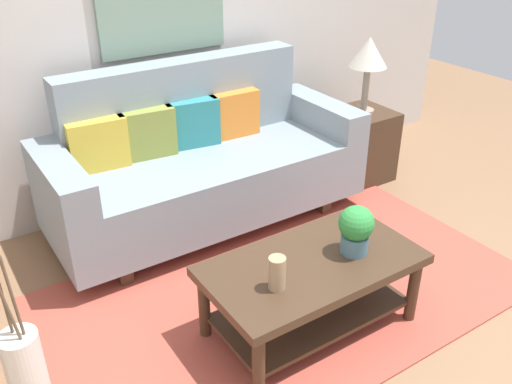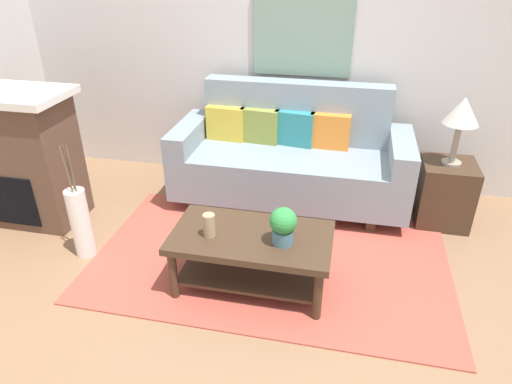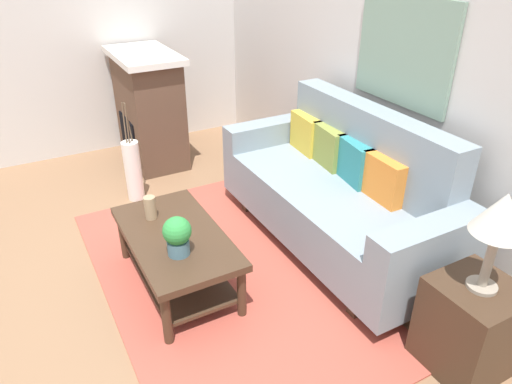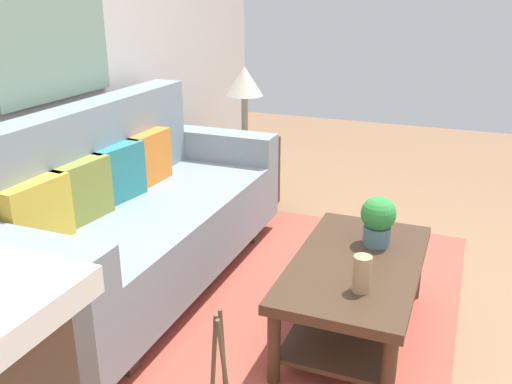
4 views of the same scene
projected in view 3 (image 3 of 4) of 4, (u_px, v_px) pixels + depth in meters
name	position (u px, v px, depth m)	size (l,w,h in m)	color
ground_plane	(157.00, 299.00, 3.25)	(9.52, 9.52, 0.00)	#8C6647
wall_back	(408.00, 66.00, 3.45)	(5.52, 0.10, 2.70)	silver
wall_left	(104.00, 24.00, 4.96)	(0.10, 4.98, 2.70)	silver
area_rug	(223.00, 276.00, 3.46)	(2.71, 1.60, 0.01)	#B24C3D
couch	(338.00, 194.00, 3.66)	(2.11, 0.84, 1.08)	gray
throw_pillow_mustard	(306.00, 133.00, 4.10)	(0.36, 0.12, 0.32)	gold
throw_pillow_olive	(329.00, 147.00, 3.84)	(0.36, 0.12, 0.32)	olive
throw_pillow_teal	(354.00, 162.00, 3.59)	(0.36, 0.12, 0.32)	teal
throw_pillow_orange	(384.00, 179.00, 3.34)	(0.36, 0.12, 0.32)	orange
coffee_table	(176.00, 248.00, 3.24)	(1.10, 0.60, 0.43)	#422D1E
tabletop_vase	(150.00, 208.00, 3.32)	(0.08, 0.08, 0.17)	tan
potted_plant_tabletop	(177.00, 235.00, 2.92)	(0.18, 0.18, 0.26)	slate
side_table	(470.00, 326.00, 2.65)	(0.44, 0.44, 0.56)	#422D1E
table_lamp	(502.00, 218.00, 2.30)	(0.28, 0.28, 0.57)	gray
fireplace	(149.00, 108.00, 4.96)	(1.02, 0.58, 1.16)	brown
floor_vase	(133.00, 171.00, 4.34)	(0.15, 0.15, 0.57)	white
floor_vase_branch_a	(127.00, 124.00, 4.10)	(0.01, 0.01, 0.36)	brown
floor_vase_branch_b	(128.00, 122.00, 4.13)	(0.01, 0.01, 0.36)	brown
floor_vase_branch_c	(124.00, 123.00, 4.12)	(0.01, 0.01, 0.36)	brown
framed_painting	(403.00, 52.00, 3.36)	(0.90, 0.03, 0.75)	gray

